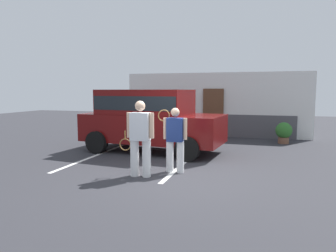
% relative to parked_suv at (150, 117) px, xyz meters
% --- Properties ---
extents(ground_plane, '(40.00, 40.00, 0.00)m').
position_rel_parked_suv_xyz_m(ground_plane, '(1.50, -2.71, -1.15)').
color(ground_plane, '#2D2D33').
extents(parking_stripe_0, '(0.12, 4.40, 0.01)m').
position_rel_parked_suv_xyz_m(parking_stripe_0, '(-1.37, -1.21, -1.14)').
color(parking_stripe_0, silver).
rests_on(parking_stripe_0, ground_plane).
extents(parking_stripe_1, '(0.12, 4.40, 0.01)m').
position_rel_parked_suv_xyz_m(parking_stripe_1, '(1.52, -1.21, -1.14)').
color(parking_stripe_1, silver).
rests_on(parking_stripe_1, ground_plane).
extents(house_frontage, '(8.14, 0.40, 2.80)m').
position_rel_parked_suv_xyz_m(house_frontage, '(1.50, 4.26, 0.17)').
color(house_frontage, white).
rests_on(house_frontage, ground_plane).
extents(parked_suv, '(4.76, 2.50, 2.05)m').
position_rel_parked_suv_xyz_m(parked_suv, '(0.00, 0.00, 0.00)').
color(parked_suv, '#590C0C').
rests_on(parked_suv, ground_plane).
extents(tennis_player_man, '(0.92, 0.30, 1.79)m').
position_rel_parked_suv_xyz_m(tennis_player_man, '(0.88, -2.96, -0.22)').
color(tennis_player_man, white).
rests_on(tennis_player_man, ground_plane).
extents(tennis_player_woman, '(0.74, 0.27, 1.60)m').
position_rel_parked_suv_xyz_m(tennis_player_woman, '(1.55, -2.35, -0.31)').
color(tennis_player_woman, white).
rests_on(tennis_player_woman, ground_plane).
extents(potted_plant_by_porch, '(0.62, 0.62, 0.81)m').
position_rel_parked_suv_xyz_m(potted_plant_by_porch, '(4.35, 2.97, -0.69)').
color(potted_plant_by_porch, brown).
rests_on(potted_plant_by_porch, ground_plane).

